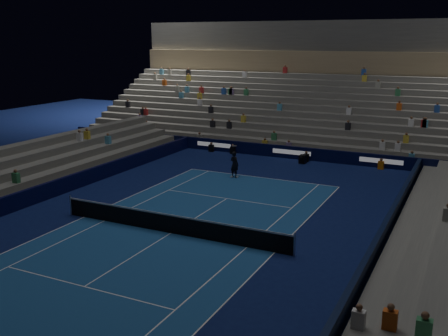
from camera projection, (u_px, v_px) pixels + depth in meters
ground at (171, 233)px, 25.78m from camera, size 90.00×90.00×0.00m
court_surface at (171, 233)px, 25.78m from camera, size 10.97×23.77×0.01m
sponsor_barrier_far at (292, 152)px, 41.79m from camera, size 44.00×0.25×1.00m
sponsor_barrier_east at (371, 259)px, 21.53m from camera, size 0.25×37.00×1.00m
sponsor_barrier_west at (26, 198)px, 29.79m from camera, size 0.25×37.00×1.00m
grandstand_main at (325, 104)px, 49.30m from camera, size 44.00×15.20×11.20m
tennis_net at (171, 224)px, 25.65m from camera, size 12.90×0.10×1.10m
tennis_player at (234, 164)px, 35.95m from camera, size 0.78×0.62×1.87m
broadcast_camera at (303, 159)px, 40.26m from camera, size 0.51×0.96×0.64m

